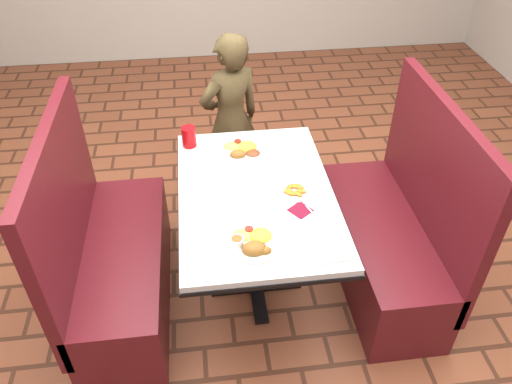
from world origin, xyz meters
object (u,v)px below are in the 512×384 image
at_px(dining_table, 256,206).
at_px(red_tumbler, 189,137).
at_px(booth_bench_right, 391,237).
at_px(far_dinner_plate, 242,149).
at_px(diner_person, 231,121).
at_px(plantain_plate, 294,191).
at_px(booth_bench_left, 114,262).
at_px(near_dinner_plate, 254,240).

bearing_deg(dining_table, red_tumbler, 124.40).
distance_m(booth_bench_right, far_dinner_plate, 1.01).
xyz_separation_m(booth_bench_right, diner_person, (-0.85, 0.96, 0.29)).
height_order(far_dinner_plate, plantain_plate, far_dinner_plate).
height_order(booth_bench_right, red_tumbler, booth_bench_right).
bearing_deg(dining_table, booth_bench_left, 180.00).
distance_m(diner_person, plantain_plate, 1.03).
xyz_separation_m(dining_table, far_dinner_plate, (-0.03, 0.37, 0.12)).
bearing_deg(red_tumbler, dining_table, -55.60).
xyz_separation_m(far_dinner_plate, red_tumbler, (-0.30, 0.11, 0.04)).
relative_size(booth_bench_right, red_tumbler, 9.82).
height_order(near_dinner_plate, far_dinner_plate, near_dinner_plate).
bearing_deg(booth_bench_left, plantain_plate, -1.80).
height_order(plantain_plate, red_tumbler, red_tumbler).
bearing_deg(booth_bench_right, plantain_plate, -177.05).
bearing_deg(diner_person, red_tumbler, 35.16).
bearing_deg(diner_person, far_dinner_plate, 67.41).
bearing_deg(diner_person, plantain_plate, 79.29).
bearing_deg(booth_bench_left, near_dinner_plate, -27.35).
xyz_separation_m(booth_bench_right, plantain_plate, (-0.60, -0.03, 0.43)).
bearing_deg(far_dinner_plate, plantain_plate, -60.95).
height_order(diner_person, near_dinner_plate, diner_person).
relative_size(booth_bench_right, plantain_plate, 6.89).
height_order(booth_bench_right, far_dinner_plate, booth_bench_right).
relative_size(booth_bench_right, near_dinner_plate, 4.52).
xyz_separation_m(dining_table, red_tumbler, (-0.33, 0.48, 0.16)).
height_order(far_dinner_plate, red_tumbler, red_tumbler).
height_order(booth_bench_right, plantain_plate, booth_bench_right).
xyz_separation_m(booth_bench_left, diner_person, (0.75, 0.96, 0.29)).
distance_m(near_dinner_plate, plantain_plate, 0.43).
bearing_deg(red_tumbler, diner_person, 59.75).
relative_size(plantain_plate, red_tumbler, 1.43).
distance_m(far_dinner_plate, red_tumbler, 0.32).
bearing_deg(booth_bench_left, dining_table, 0.00).
distance_m(dining_table, far_dinner_plate, 0.39).
height_order(diner_person, red_tumbler, diner_person).
relative_size(dining_table, red_tumbler, 9.92).
relative_size(diner_person, far_dinner_plate, 4.48).
xyz_separation_m(near_dinner_plate, red_tumbler, (-0.27, 0.87, 0.03)).
bearing_deg(far_dinner_plate, dining_table, -85.26).
bearing_deg(plantain_plate, booth_bench_left, 178.20).
bearing_deg(diner_person, near_dinner_plate, 65.13).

